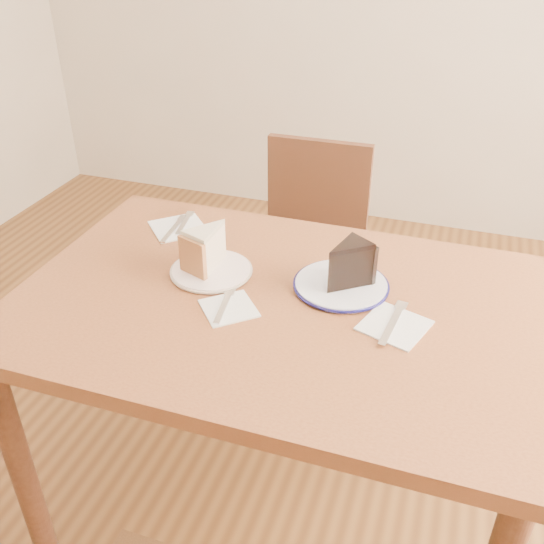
{
  "coord_description": "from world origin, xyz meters",
  "views": [
    {
      "loc": [
        0.35,
        -1.09,
        1.54
      ],
      "look_at": [
        -0.02,
        0.03,
        0.8
      ],
      "focal_mm": 40.0,
      "sensor_mm": 36.0,
      "label": 1
    }
  ],
  "objects_px": {
    "plate_cream": "(211,271)",
    "plate_navy": "(341,285)",
    "chair_far": "(306,258)",
    "chocolate_cake": "(345,268)",
    "carrot_cake": "(210,248)",
    "table": "(277,333)"
  },
  "relations": [
    {
      "from": "chair_far",
      "to": "plate_cream",
      "type": "xyz_separation_m",
      "value": [
        -0.08,
        -0.6,
        0.28
      ]
    },
    {
      "from": "plate_cream",
      "to": "carrot_cake",
      "type": "relative_size",
      "value": 1.74
    },
    {
      "from": "chair_far",
      "to": "chocolate_cake",
      "type": "xyz_separation_m",
      "value": [
        0.24,
        -0.57,
        0.34
      ]
    },
    {
      "from": "table",
      "to": "carrot_cake",
      "type": "xyz_separation_m",
      "value": [
        -0.2,
        0.08,
        0.16
      ]
    },
    {
      "from": "plate_cream",
      "to": "chocolate_cake",
      "type": "distance_m",
      "value": 0.33
    },
    {
      "from": "chair_far",
      "to": "carrot_cake",
      "type": "bearing_deg",
      "value": 80.82
    },
    {
      "from": "plate_cream",
      "to": "chocolate_cake",
      "type": "xyz_separation_m",
      "value": [
        0.32,
        0.03,
        0.05
      ]
    },
    {
      "from": "table",
      "to": "carrot_cake",
      "type": "bearing_deg",
      "value": 158.76
    },
    {
      "from": "chair_far",
      "to": "carrot_cake",
      "type": "distance_m",
      "value": 0.67
    },
    {
      "from": "plate_navy",
      "to": "table",
      "type": "bearing_deg",
      "value": -143.28
    },
    {
      "from": "chocolate_cake",
      "to": "plate_navy",
      "type": "bearing_deg",
      "value": -12.06
    },
    {
      "from": "carrot_cake",
      "to": "chocolate_cake",
      "type": "height_order",
      "value": "chocolate_cake"
    },
    {
      "from": "table",
      "to": "chocolate_cake",
      "type": "height_order",
      "value": "chocolate_cake"
    },
    {
      "from": "plate_cream",
      "to": "chocolate_cake",
      "type": "bearing_deg",
      "value": 5.23
    },
    {
      "from": "plate_cream",
      "to": "plate_navy",
      "type": "height_order",
      "value": "same"
    },
    {
      "from": "carrot_cake",
      "to": "chocolate_cake",
      "type": "bearing_deg",
      "value": 22.52
    },
    {
      "from": "table",
      "to": "plate_cream",
      "type": "xyz_separation_m",
      "value": [
        -0.19,
        0.06,
        0.1
      ]
    },
    {
      "from": "carrot_cake",
      "to": "table",
      "type": "bearing_deg",
      "value": -0.51
    },
    {
      "from": "plate_cream",
      "to": "chair_far",
      "type": "bearing_deg",
      "value": 82.19
    },
    {
      "from": "chair_far",
      "to": "plate_navy",
      "type": "distance_m",
      "value": 0.67
    },
    {
      "from": "chocolate_cake",
      "to": "carrot_cake",
      "type": "bearing_deg",
      "value": 35.14
    },
    {
      "from": "table",
      "to": "chocolate_cake",
      "type": "xyz_separation_m",
      "value": [
        0.14,
        0.09,
        0.16
      ]
    }
  ]
}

